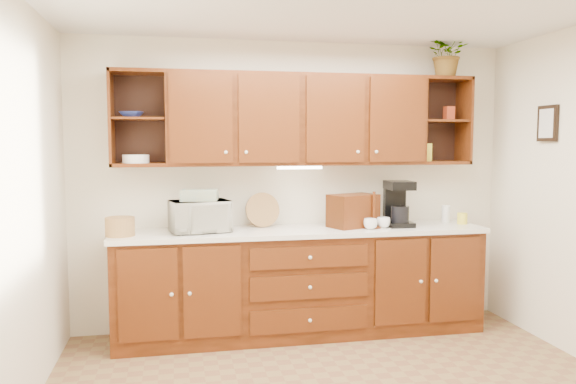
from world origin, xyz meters
name	(u,v)px	position (x,y,z in m)	size (l,w,h in m)	color
back_wall	(294,185)	(0.00, 1.75, 1.30)	(4.00, 4.00, 0.00)	#EFE5C8
left_wall	(3,214)	(-2.00, 0.00, 1.30)	(3.50, 3.50, 0.00)	#EFE5C8
base_cabinets	(301,284)	(0.00, 1.45, 0.45)	(3.20, 0.60, 0.90)	#341605
countertop	(302,231)	(0.00, 1.44, 0.92)	(3.24, 0.64, 0.04)	white
upper_cabinets	(299,120)	(0.01, 1.59, 1.89)	(3.20, 0.33, 0.80)	#341605
undercabinet_light	(300,168)	(0.00, 1.53, 1.47)	(0.40, 0.05, 0.03)	white
framed_picture	(548,123)	(1.98, 0.90, 1.85)	(0.03, 0.24, 0.30)	black
wicker_basket	(120,227)	(-1.52, 1.36, 1.02)	(0.23, 0.23, 0.15)	#A06D42
microwave	(200,216)	(-0.88, 1.44, 1.07)	(0.48, 0.33, 0.27)	beige
towel_stack	(200,195)	(-0.88, 1.44, 1.25)	(0.30, 0.22, 0.09)	tan
wine_bottle	(196,210)	(-0.91, 1.63, 1.10)	(0.07, 0.07, 0.33)	black
woven_tray	(263,226)	(-0.32, 1.62, 0.95)	(0.31, 0.31, 0.02)	#A06D42
bread_box	(353,211)	(0.47, 1.46, 1.09)	(0.42, 0.26, 0.29)	#341605
mug_tree	(374,222)	(0.63, 1.36, 0.99)	(0.28, 0.28, 0.32)	#341605
canister_red	(352,218)	(0.49, 1.54, 1.01)	(0.11, 0.11, 0.14)	#973016
canister_white	(446,214)	(1.41, 1.55, 1.02)	(0.08, 0.08, 0.16)	white
canister_yellow	(462,218)	(1.52, 1.43, 0.99)	(0.09, 0.09, 0.10)	yellow
coffee_maker	(398,204)	(0.89, 1.44, 1.14)	(0.23, 0.29, 0.41)	black
bowl_stack	(131,115)	(-1.43, 1.58, 1.92)	(0.19, 0.19, 0.05)	navy
plate_stack	(136,159)	(-1.40, 1.57, 1.56)	(0.22, 0.22, 0.07)	white
pantry_box_yellow	(426,152)	(1.21, 1.57, 1.60)	(0.09, 0.07, 0.16)	yellow
pantry_box_red	(449,113)	(1.42, 1.55, 1.96)	(0.08, 0.07, 0.12)	#973016
potted_plant	(448,54)	(1.39, 1.54, 2.50)	(0.37, 0.32, 0.42)	#999999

